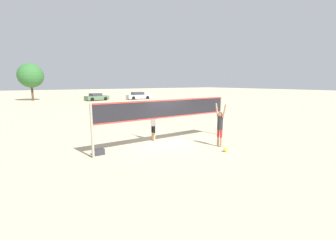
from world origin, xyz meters
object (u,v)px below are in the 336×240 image
(volleyball_net, at_px, (168,112))
(player_blocker, at_px, (153,121))
(volleyball, at_px, (226,150))
(tree_left_cluster, at_px, (31,76))
(gear_bag, at_px, (98,152))
(player_spiker, at_px, (220,124))
(parked_car_near, at_px, (97,97))
(parked_car_mid, at_px, (139,96))

(volleyball_net, relative_size, player_blocker, 3.79)
(volleyball, xyz_separation_m, tree_left_cluster, (-5.36, 40.03, 4.29))
(player_blocker, distance_m, gear_bag, 3.53)
(player_spiker, relative_size, parked_car_near, 0.51)
(parked_car_near, relative_size, tree_left_cluster, 0.65)
(player_spiker, distance_m, player_blocker, 3.61)
(volleyball, height_order, parked_car_near, parked_car_near)
(player_spiker, bearing_deg, tree_left_cluster, 8.38)
(volleyball, bearing_deg, tree_left_cluster, 97.62)
(volleyball_net, bearing_deg, tree_left_cluster, 95.91)
(gear_bag, relative_size, parked_car_near, 0.12)
(parked_car_near, height_order, parked_car_mid, parked_car_mid)
(parked_car_mid, bearing_deg, player_blocker, -111.07)
(gear_bag, height_order, tree_left_cluster, tree_left_cluster)
(volleyball_net, xyz_separation_m, player_spiker, (1.91, -1.82, -0.55))
(volleyball_net, height_order, player_blocker, volleyball_net)
(gear_bag, relative_size, parked_car_mid, 0.11)
(parked_car_mid, bearing_deg, volleyball, -105.86)
(player_spiker, height_order, player_blocker, player_spiker)
(player_spiker, distance_m, volleyball, 1.38)
(parked_car_mid, bearing_deg, tree_left_cluster, 160.96)
(player_blocker, bearing_deg, volleyball_net, 13.95)
(player_blocker, bearing_deg, gear_bag, -77.05)
(player_blocker, relative_size, tree_left_cluster, 0.32)
(gear_bag, bearing_deg, parked_car_near, 73.40)
(volleyball_net, bearing_deg, player_blocker, 103.95)
(player_blocker, relative_size, parked_car_near, 0.49)
(parked_car_near, bearing_deg, tree_left_cluster, 138.34)
(gear_bag, bearing_deg, volleyball_net, -4.91)
(volleyball_net, bearing_deg, volleyball, -60.35)
(volleyball_net, xyz_separation_m, player_blocker, (-0.26, 1.07, -0.61))
(volleyball, bearing_deg, volleyball_net, 119.65)
(gear_bag, bearing_deg, player_blocker, 12.95)
(player_spiker, height_order, gear_bag, player_spiker)
(player_spiker, bearing_deg, player_blocker, 36.96)
(volleyball, distance_m, parked_car_mid, 34.72)
(player_blocker, xyz_separation_m, gear_bag, (-3.31, -0.76, -0.96))
(volleyball_net, distance_m, parked_car_near, 31.67)
(player_blocker, bearing_deg, parked_car_near, 168.93)
(gear_bag, bearing_deg, volleyball, -29.96)
(volleyball, xyz_separation_m, parked_car_mid, (11.92, 32.60, 0.52))
(player_spiker, distance_m, gear_bag, 5.96)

